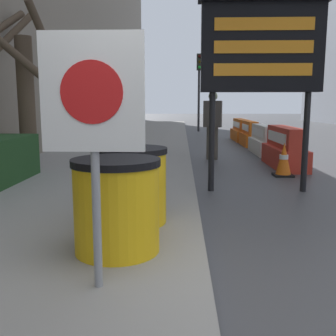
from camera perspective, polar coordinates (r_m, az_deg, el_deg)
The scene contains 14 objects.
ground_plane at distance 2.97m, azimuth 6.45°, elevation -19.71°, with size 120.00×120.00×0.00m, color #3F3F42.
bare_tree at distance 8.48m, azimuth -20.43°, elevation 11.57°, with size 1.73×1.82×3.34m.
barrel_drum_foreground at distance 3.47m, azimuth -7.46°, elevation -5.37°, with size 0.77×0.77×0.82m.
barrel_drum_middle at distance 4.30m, azimuth -5.25°, elevation -2.48°, with size 0.77×0.77×0.82m.
warning_sign at distance 2.67m, azimuth -10.83°, elevation 8.11°, with size 0.69×0.08×1.75m.
message_board at distance 6.67m, azimuth 13.49°, elevation 16.60°, with size 2.04×0.36×3.11m.
jersey_barrier_red_striped at distance 9.48m, azimuth 16.57°, elevation 2.60°, with size 0.63×2.05×0.93m.
jersey_barrier_white at distance 11.88m, azimuth 13.58°, elevation 3.81°, with size 0.52×1.98×0.84m.
jersey_barrier_orange_far at distance 14.12m, azimuth 11.73°, elevation 4.72°, with size 0.51×1.64×0.86m.
jersey_barrier_orange_near at distance 16.16m, azimuth 10.50°, elevation 5.30°, with size 0.58×2.12×0.86m.
traffic_cone_near at distance 8.25m, azimuth 16.45°, elevation 1.14°, with size 0.38×0.38×0.68m.
traffic_cone_mid at distance 16.22m, azimuth 15.11°, elevation 4.80°, with size 0.32×0.32×0.58m.
traffic_light_near_curb at distance 21.35m, azimuth 4.54°, elevation 13.20°, with size 0.28×0.45×4.05m.
pedestrian_worker at distance 10.33m, azimuth 6.49°, elevation 6.96°, with size 0.51×0.36×1.76m.
Camera 1 is at (-0.23, -2.59, 1.43)m, focal length 42.00 mm.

